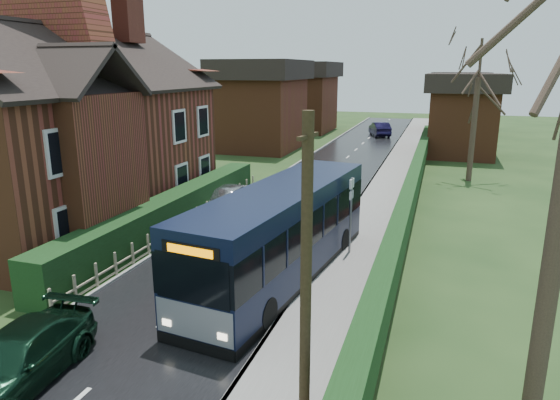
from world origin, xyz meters
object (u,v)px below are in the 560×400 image
(car_green, at_px, (17,360))
(bus_stop_sign, at_px, (351,205))
(bus, at_px, (282,234))
(car_silver, at_px, (227,199))
(telegraph_pole, at_px, (306,278))
(brick_house, at_px, (66,127))

(car_green, bearing_deg, bus_stop_sign, 56.57)
(bus, height_order, bus_stop_sign, bus)
(car_silver, distance_m, telegraph_pole, 15.66)
(car_silver, relative_size, bus_stop_sign, 1.32)
(car_silver, distance_m, car_green, 14.26)
(bus_stop_sign, bearing_deg, car_green, -113.81)
(car_green, distance_m, telegraph_pole, 6.91)
(bus, xyz_separation_m, car_silver, (-4.99, 6.78, -0.88))
(bus, distance_m, car_silver, 8.47)
(car_silver, relative_size, car_green, 0.92)
(brick_house, relative_size, car_green, 3.38)
(brick_house, distance_m, car_green, 13.25)
(car_green, height_order, telegraph_pole, telegraph_pole)
(telegraph_pole, bearing_deg, bus, 119.77)
(brick_house, distance_m, bus, 11.70)
(bus, bearing_deg, brick_house, 171.49)
(car_green, bearing_deg, car_silver, 90.09)
(car_silver, xyz_separation_m, car_green, (1.20, -14.21, -0.05))
(bus_stop_sign, height_order, telegraph_pole, telegraph_pole)
(car_silver, bearing_deg, brick_house, -145.47)
(brick_house, xyz_separation_m, bus_stop_sign, (12.73, -0.28, -2.39))
(bus, xyz_separation_m, car_green, (-3.79, -7.43, -0.93))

